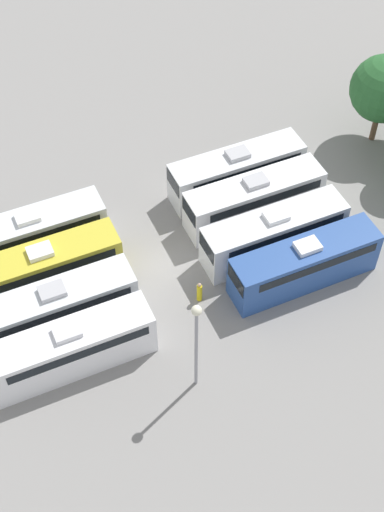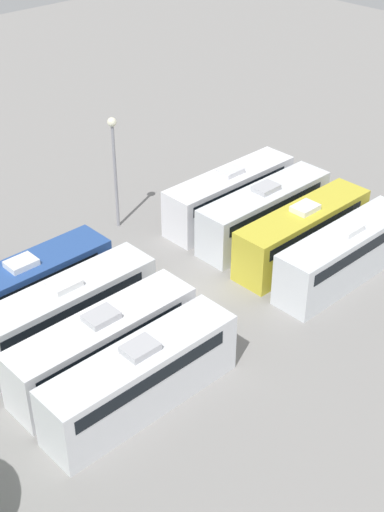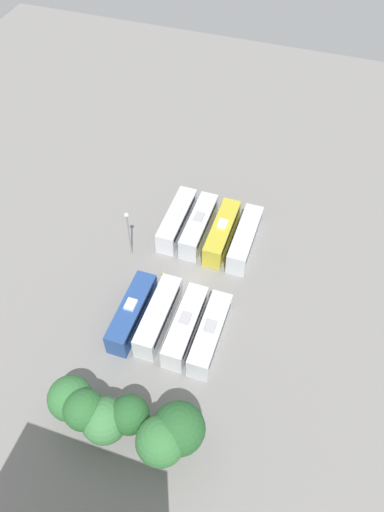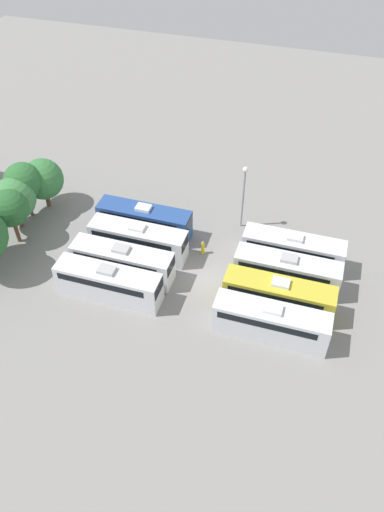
% 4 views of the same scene
% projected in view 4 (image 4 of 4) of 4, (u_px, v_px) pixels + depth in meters
% --- Properties ---
extents(ground_plane, '(126.77, 126.77, 0.00)m').
position_uv_depth(ground_plane, '(204.00, 279.00, 50.01)').
color(ground_plane, gray).
extents(bus_0, '(2.54, 10.22, 3.65)m').
position_uv_depth(bus_0, '(271.00, 321.00, 43.72)').
color(bus_0, silver).
rests_on(bus_0, ground_plane).
extents(bus_1, '(2.54, 10.22, 3.65)m').
position_uv_depth(bus_1, '(278.00, 295.00, 45.97)').
color(bus_1, gold).
rests_on(bus_1, ground_plane).
extents(bus_2, '(2.54, 10.22, 3.65)m').
position_uv_depth(bus_2, '(287.00, 271.00, 48.27)').
color(bus_2, silver).
rests_on(bus_2, ground_plane).
extents(bus_3, '(2.54, 10.22, 3.65)m').
position_uv_depth(bus_3, '(293.00, 250.00, 50.49)').
color(bus_3, white).
rests_on(bus_3, ground_plane).
extents(bus_4, '(2.54, 10.22, 3.65)m').
position_uv_depth(bus_4, '(108.00, 282.00, 47.16)').
color(bus_4, silver).
rests_on(bus_4, ground_plane).
extents(bus_5, '(2.54, 10.22, 3.65)m').
position_uv_depth(bus_5, '(122.00, 261.00, 49.26)').
color(bus_5, white).
rests_on(bus_5, ground_plane).
extents(bus_6, '(2.54, 10.22, 3.65)m').
position_uv_depth(bus_6, '(138.00, 239.00, 51.63)').
color(bus_6, silver).
rests_on(bus_6, ground_plane).
extents(bus_7, '(2.54, 10.22, 3.65)m').
position_uv_depth(bus_7, '(144.00, 220.00, 53.96)').
color(bus_7, '#284C93').
rests_on(bus_7, ground_plane).
extents(worker_person, '(0.36, 0.36, 1.67)m').
position_uv_depth(worker_person, '(203.00, 248.00, 52.23)').
color(worker_person, gold).
rests_on(worker_person, ground_plane).
extents(light_pole, '(0.60, 0.60, 7.76)m').
position_uv_depth(light_pole, '(244.00, 187.00, 52.47)').
color(light_pole, gray).
rests_on(light_pole, ground_plane).
extents(tree_2, '(3.96, 3.96, 6.45)m').
position_uv_depth(tree_2, '(10.00, 208.00, 51.16)').
color(tree_2, brown).
rests_on(tree_2, ground_plane).
extents(tree_3, '(4.69, 4.69, 6.13)m').
position_uv_depth(tree_3, '(14.00, 199.00, 53.44)').
color(tree_3, brown).
rests_on(tree_3, ground_plane).
extents(tree_4, '(4.16, 4.16, 6.76)m').
position_uv_depth(tree_4, '(23.00, 181.00, 54.29)').
color(tree_4, brown).
rests_on(tree_4, ground_plane).
extents(tree_5, '(4.66, 4.66, 6.05)m').
position_uv_depth(tree_5, '(43.00, 179.00, 56.27)').
color(tree_5, brown).
rests_on(tree_5, ground_plane).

